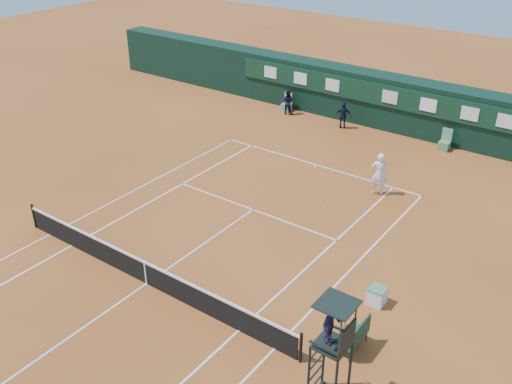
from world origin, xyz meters
TOP-DOWN VIEW (x-y plane):
  - ground at (0.00, 0.00)m, footprint 90.00×90.00m
  - court_lines at (0.00, 0.00)m, footprint 11.05×23.85m
  - tennis_net at (0.00, 0.00)m, footprint 12.90×0.10m
  - back_wall at (0.00, 18.74)m, footprint 40.00×1.65m
  - linesman_chair_left at (-5.50, 17.48)m, footprint 0.55×0.50m
  - linesman_chair_right at (4.50, 17.48)m, footprint 0.55×0.50m
  - umpire_chair at (7.75, -0.79)m, footprint 0.96×0.95m
  - player_bench at (7.48, 1.38)m, footprint 0.56×1.20m
  - tennis_bag at (7.05, 1.61)m, footprint 0.42×0.80m
  - cooler at (7.07, 3.78)m, footprint 0.57×0.57m
  - tennis_ball at (2.09, 8.82)m, footprint 0.06×0.06m
  - player at (3.73, 10.90)m, footprint 0.87×0.75m
  - ball_kid_left at (-5.17, 17.08)m, footprint 0.87×0.76m
  - ball_kid_right at (-1.32, 17.02)m, footprint 0.97×0.67m

SIDE VIEW (x-z plane):
  - ground at x=0.00m, z-range 0.00..0.00m
  - court_lines at x=0.00m, z-range 0.00..0.01m
  - tennis_ball at x=2.09m, z-range 0.00..0.06m
  - tennis_bag at x=7.05m, z-range 0.00..0.29m
  - linesman_chair_left at x=-5.50m, z-range -0.26..0.89m
  - linesman_chair_right at x=4.50m, z-range -0.26..0.89m
  - cooler at x=7.07m, z-range 0.00..0.65m
  - tennis_net at x=0.00m, z-range -0.04..1.06m
  - player_bench at x=7.48m, z-range 0.05..1.15m
  - ball_kid_left at x=-5.17m, z-range 0.00..1.53m
  - ball_kid_right at x=-1.32m, z-range 0.00..1.53m
  - player at x=3.73m, z-range 0.00..2.03m
  - back_wall at x=0.00m, z-range 0.01..3.01m
  - umpire_chair at x=7.75m, z-range 0.75..4.17m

